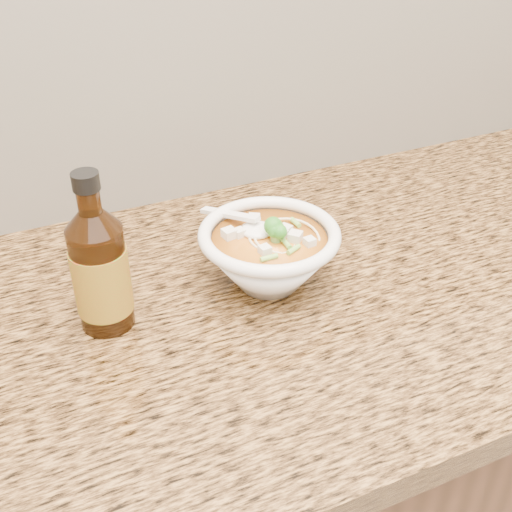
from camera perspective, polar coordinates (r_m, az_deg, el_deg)
name	(u,v)px	position (r m, az deg, el deg)	size (l,w,h in m)	color
cabinet	(249,503)	(1.23, -0.65, -21.14)	(4.00, 0.65, 0.86)	#362010
counter_slab	(247,306)	(0.90, -0.83, -4.51)	(4.00, 0.68, 0.04)	olive
soup_bowl	(269,255)	(0.89, 1.16, 0.05)	(0.20, 0.21, 0.11)	white
hot_sauce_bottle	(100,271)	(0.82, -13.66, -1.31)	(0.09, 0.09, 0.22)	#331907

